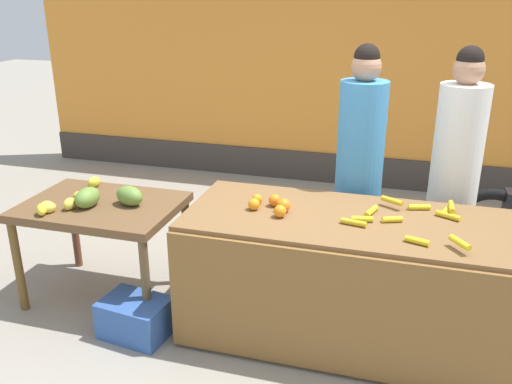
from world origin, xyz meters
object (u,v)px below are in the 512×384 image
at_px(vendor_woman_white_shirt, 454,178).
at_px(vendor_woman_blue_shirt, 359,172).
at_px(produce_sack, 242,233).
at_px(produce_crate, 136,318).

bearing_deg(vendor_woman_white_shirt, vendor_woman_blue_shirt, -175.16).
distance_m(vendor_woman_blue_shirt, vendor_woman_white_shirt, 0.67).
distance_m(vendor_woman_white_shirt, produce_sack, 1.75).
bearing_deg(produce_sack, produce_crate, -107.07).
bearing_deg(vendor_woman_white_shirt, produce_crate, -150.13).
xyz_separation_m(vendor_woman_blue_shirt, produce_sack, (-0.95, 0.12, -0.67)).
distance_m(vendor_woman_blue_shirt, produce_sack, 1.16).
relative_size(vendor_woman_white_shirt, produce_sack, 3.48).
distance_m(vendor_woman_white_shirt, produce_crate, 2.42).
height_order(produce_crate, produce_sack, produce_sack).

